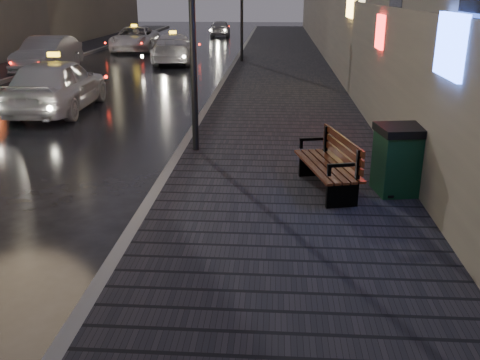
% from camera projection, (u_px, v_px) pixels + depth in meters
% --- Properties ---
extents(sidewalk, '(4.60, 58.00, 0.15)m').
position_uv_depth(sidewalk, '(282.00, 66.00, 26.06)').
color(sidewalk, black).
rests_on(sidewalk, ground).
extents(curb, '(0.20, 58.00, 0.15)m').
position_uv_depth(curb, '(233.00, 65.00, 26.22)').
color(curb, slate).
rests_on(curb, ground).
extents(sidewalk_far, '(2.40, 58.00, 0.15)m').
position_uv_depth(sidewalk_far, '(32.00, 63.00, 26.87)').
color(sidewalk_far, black).
rests_on(sidewalk_far, ground).
extents(curb_far, '(0.20, 58.00, 0.15)m').
position_uv_depth(curb_far, '(57.00, 64.00, 26.79)').
color(curb_far, slate).
rests_on(curb_far, ground).
extents(bench, '(1.11, 2.05, 0.99)m').
position_uv_depth(bench, '(331.00, 163.00, 9.47)').
color(bench, black).
rests_on(bench, sidewalk).
extents(trash_bin, '(0.91, 0.91, 1.20)m').
position_uv_depth(trash_bin, '(399.00, 159.00, 9.33)').
color(trash_bin, black).
rests_on(trash_bin, sidewalk).
extents(taxi_near, '(2.12, 4.93, 1.66)m').
position_uv_depth(taxi_near, '(57.00, 85.00, 16.30)').
color(taxi_near, silver).
rests_on(taxi_near, ground).
extents(car_left_mid, '(1.73, 4.80, 1.57)m').
position_uv_depth(car_left_mid, '(48.00, 54.00, 24.31)').
color(car_left_mid, gray).
rests_on(car_left_mid, ground).
extents(taxi_mid, '(2.68, 5.28, 1.47)m').
position_uv_depth(taxi_mid, '(173.00, 48.00, 27.36)').
color(taxi_mid, white).
rests_on(taxi_mid, ground).
extents(taxi_far, '(2.67, 5.33, 1.45)m').
position_uv_depth(taxi_far, '(135.00, 39.00, 32.90)').
color(taxi_far, silver).
rests_on(taxi_far, ground).
extents(car_far, '(1.73, 3.86, 1.29)m').
position_uv_depth(car_far, '(220.00, 28.00, 43.14)').
color(car_far, '#A9A7B0').
rests_on(car_far, ground).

